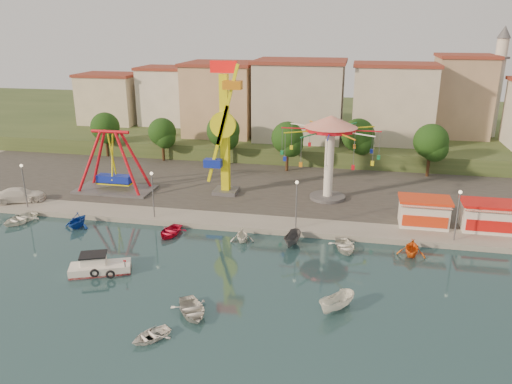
% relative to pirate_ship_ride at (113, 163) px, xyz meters
% --- Properties ---
extents(ground, '(200.00, 200.00, 0.00)m').
position_rel_pirate_ship_ride_xyz_m(ground, '(16.59, -20.75, -4.39)').
color(ground, '#143037').
rests_on(ground, ground).
extents(quay_deck, '(200.00, 100.00, 0.60)m').
position_rel_pirate_ship_ride_xyz_m(quay_deck, '(16.59, 41.25, -4.09)').
color(quay_deck, '#9E998E').
rests_on(quay_deck, ground).
extents(asphalt_pad, '(90.00, 28.00, 0.01)m').
position_rel_pirate_ship_ride_xyz_m(asphalt_pad, '(16.59, 9.25, -3.79)').
color(asphalt_pad, '#4C4944').
rests_on(asphalt_pad, quay_deck).
extents(hill_terrace, '(200.00, 60.00, 3.00)m').
position_rel_pirate_ship_ride_xyz_m(hill_terrace, '(16.59, 46.25, -2.89)').
color(hill_terrace, '#384C26').
rests_on(hill_terrace, ground).
extents(pirate_ship_ride, '(10.00, 5.00, 8.00)m').
position_rel_pirate_ship_ride_xyz_m(pirate_ship_ride, '(0.00, 0.00, 0.00)').
color(pirate_ship_ride, '#59595E').
rests_on(pirate_ship_ride, quay_deck).
extents(kamikaze_tower, '(4.03, 3.10, 16.50)m').
position_rel_pirate_ship_ride_xyz_m(kamikaze_tower, '(14.51, 1.69, 4.20)').
color(kamikaze_tower, '#59595E').
rests_on(kamikaze_tower, quay_deck).
extents(wave_swinger, '(11.60, 11.60, 10.40)m').
position_rel_pirate_ship_ride_xyz_m(wave_swinger, '(27.27, 2.40, 3.80)').
color(wave_swinger, '#59595E').
rests_on(wave_swinger, quay_deck).
extents(booth_left, '(5.40, 3.78, 3.08)m').
position_rel_pirate_ship_ride_xyz_m(booth_left, '(37.92, -4.26, -2.23)').
color(booth_left, white).
rests_on(booth_left, quay_deck).
extents(booth_mid, '(5.40, 3.78, 3.08)m').
position_rel_pirate_ship_ride_xyz_m(booth_mid, '(44.27, -4.26, -2.23)').
color(booth_mid, white).
rests_on(booth_mid, quay_deck).
extents(lamp_post_0, '(0.14, 0.14, 5.00)m').
position_rel_pirate_ship_ride_xyz_m(lamp_post_0, '(-7.41, -7.75, -1.29)').
color(lamp_post_0, '#59595E').
rests_on(lamp_post_0, quay_deck).
extents(lamp_post_1, '(0.14, 0.14, 5.00)m').
position_rel_pirate_ship_ride_xyz_m(lamp_post_1, '(8.59, -7.75, -1.29)').
color(lamp_post_1, '#59595E').
rests_on(lamp_post_1, quay_deck).
extents(lamp_post_2, '(0.14, 0.14, 5.00)m').
position_rel_pirate_ship_ride_xyz_m(lamp_post_2, '(24.59, -7.75, -1.29)').
color(lamp_post_2, '#59595E').
rests_on(lamp_post_2, quay_deck).
extents(lamp_post_3, '(0.14, 0.14, 5.00)m').
position_rel_pirate_ship_ride_xyz_m(lamp_post_3, '(40.59, -7.75, -1.29)').
color(lamp_post_3, '#59595E').
rests_on(lamp_post_3, quay_deck).
extents(tree_0, '(4.60, 4.60, 7.19)m').
position_rel_pirate_ship_ride_xyz_m(tree_0, '(-9.41, 16.23, 1.08)').
color(tree_0, '#382314').
rests_on(tree_0, quay_deck).
extents(tree_1, '(4.35, 4.35, 6.80)m').
position_rel_pirate_ship_ride_xyz_m(tree_1, '(0.59, 15.49, 0.81)').
color(tree_1, '#382314').
rests_on(tree_1, quay_deck).
extents(tree_2, '(5.02, 5.02, 7.85)m').
position_rel_pirate_ship_ride_xyz_m(tree_2, '(10.59, 15.06, 1.52)').
color(tree_2, '#382314').
rests_on(tree_2, quay_deck).
extents(tree_3, '(4.68, 4.68, 7.32)m').
position_rel_pirate_ship_ride_xyz_m(tree_3, '(20.59, 13.61, 1.16)').
color(tree_3, '#382314').
rests_on(tree_3, quay_deck).
extents(tree_4, '(4.86, 4.86, 7.60)m').
position_rel_pirate_ship_ride_xyz_m(tree_4, '(30.59, 16.60, 1.35)').
color(tree_4, '#382314').
rests_on(tree_4, quay_deck).
extents(tree_5, '(4.83, 4.83, 7.54)m').
position_rel_pirate_ship_ride_xyz_m(tree_5, '(40.59, 14.79, 1.31)').
color(tree_5, '#382314').
rests_on(tree_5, quay_deck).
extents(building_0, '(9.26, 9.53, 11.87)m').
position_rel_pirate_ship_ride_xyz_m(building_0, '(-16.78, 25.31, 4.54)').
color(building_0, beige).
rests_on(building_0, hill_terrace).
extents(building_1, '(12.33, 9.01, 8.63)m').
position_rel_pirate_ship_ride_xyz_m(building_1, '(-4.74, 30.63, 2.92)').
color(building_1, silver).
rests_on(building_1, hill_terrace).
extents(building_2, '(11.95, 9.28, 11.23)m').
position_rel_pirate_ship_ride_xyz_m(building_2, '(8.40, 31.21, 4.22)').
color(building_2, tan).
rests_on(building_2, hill_terrace).
extents(building_3, '(12.59, 10.50, 9.20)m').
position_rel_pirate_ship_ride_xyz_m(building_3, '(22.19, 28.05, 3.20)').
color(building_3, beige).
rests_on(building_3, hill_terrace).
extents(building_4, '(10.75, 9.23, 9.24)m').
position_rel_pirate_ship_ride_xyz_m(building_4, '(35.66, 31.45, 3.22)').
color(building_4, beige).
rests_on(building_4, hill_terrace).
extents(building_5, '(12.77, 10.96, 11.21)m').
position_rel_pirate_ship_ride_xyz_m(building_5, '(48.96, 29.58, 4.21)').
color(building_5, tan).
rests_on(building_5, hill_terrace).
extents(minaret, '(2.80, 2.80, 18.00)m').
position_rel_pirate_ship_ride_xyz_m(minaret, '(52.59, 33.25, 8.15)').
color(minaret, silver).
rests_on(minaret, hill_terrace).
extents(cabin_motorboat, '(5.66, 3.86, 1.86)m').
position_rel_pirate_ship_ride_xyz_m(cabin_motorboat, '(8.36, -20.10, -3.90)').
color(cabin_motorboat, white).
rests_on(cabin_motorboat, ground).
extents(rowboat_a, '(4.48, 4.82, 0.81)m').
position_rel_pirate_ship_ride_xyz_m(rowboat_a, '(18.73, -25.00, -3.99)').
color(rowboat_a, silver).
rests_on(rowboat_a, ground).
extents(rowboat_b, '(3.48, 3.65, 0.62)m').
position_rel_pirate_ship_ride_xyz_m(rowboat_b, '(16.87, -28.64, -4.09)').
color(rowboat_b, white).
rests_on(rowboat_b, ground).
extents(skiff, '(3.38, 3.74, 1.42)m').
position_rel_pirate_ship_ride_xyz_m(skiff, '(29.63, -22.33, -3.68)').
color(skiff, white).
rests_on(skiff, ground).
extents(van, '(6.26, 4.59, 1.68)m').
position_rel_pirate_ship_ride_xyz_m(van, '(-9.47, -6.16, -2.95)').
color(van, white).
rests_on(van, quay_deck).
extents(moored_boat_0, '(4.00, 4.86, 0.88)m').
position_rel_pirate_ship_ride_xyz_m(moored_boat_0, '(-6.27, -10.95, -3.96)').
color(moored_boat_0, white).
rests_on(moored_boat_0, ground).
extents(moored_boat_1, '(2.94, 3.36, 1.70)m').
position_rel_pirate_ship_ride_xyz_m(moored_boat_1, '(0.90, -10.95, -3.54)').
color(moored_boat_1, '#123CA5').
rests_on(moored_boat_1, ground).
extents(moored_boat_3, '(3.11, 4.08, 0.79)m').
position_rel_pirate_ship_ride_xyz_m(moored_boat_3, '(11.62, -10.95, -4.00)').
color(moored_boat_3, red).
rests_on(moored_boat_3, ground).
extents(moored_boat_4, '(3.01, 3.30, 1.48)m').
position_rel_pirate_ship_ride_xyz_m(moored_boat_4, '(19.46, -10.95, -3.65)').
color(moored_boat_4, white).
rests_on(moored_boat_4, ground).
extents(moored_boat_5, '(1.88, 3.69, 1.36)m').
position_rel_pirate_ship_ride_xyz_m(moored_boat_5, '(24.67, -10.95, -3.71)').
color(moored_boat_5, '#525256').
rests_on(moored_boat_5, ground).
extents(moored_boat_6, '(3.68, 4.44, 0.80)m').
position_rel_pirate_ship_ride_xyz_m(moored_boat_6, '(29.87, -10.95, -4.00)').
color(moored_boat_6, white).
rests_on(moored_boat_6, ground).
extents(moored_boat_7, '(3.14, 3.51, 1.67)m').
position_rel_pirate_ship_ride_xyz_m(moored_boat_7, '(36.23, -10.95, -3.56)').
color(moored_boat_7, orange).
rests_on(moored_boat_7, ground).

